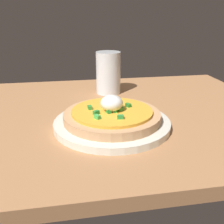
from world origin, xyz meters
TOP-DOWN VIEW (x-y plane):
  - dining_table at (0.00, 0.00)cm, footprint 94.56×67.57cm
  - plate at (1.03, -9.31)cm, footprint 26.00×26.00cm
  - pizza at (1.02, -9.34)cm, footprint 21.53×21.53cm
  - cup_near at (4.43, 16.50)cm, footprint 7.54×7.54cm

SIDE VIEW (x-z plane):
  - dining_table at x=0.00cm, z-range 0.00..2.74cm
  - plate at x=1.03cm, z-range 2.74..4.25cm
  - pizza at x=1.02cm, z-range 2.67..8.64cm
  - cup_near at x=4.43cm, z-range 1.98..14.68cm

